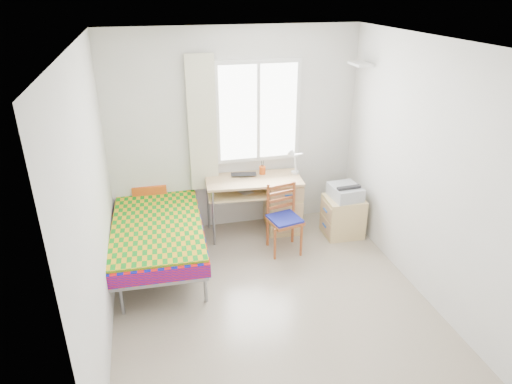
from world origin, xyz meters
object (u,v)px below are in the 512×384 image
(desk, at_px, (277,200))
(chair, at_px, (284,214))
(bed, at_px, (157,220))
(printer, at_px, (345,191))
(cabinet, at_px, (343,216))

(desk, relative_size, chair, 1.48)
(bed, relative_size, printer, 5.20)
(desk, bearing_deg, cabinet, -19.65)
(cabinet, bearing_deg, printer, 47.09)
(chair, bearing_deg, desk, 70.54)
(chair, relative_size, printer, 1.99)
(desk, bearing_deg, printer, -18.71)
(bed, distance_m, desk, 1.61)
(bed, relative_size, cabinet, 4.25)
(bed, xyz_separation_m, chair, (1.51, -0.24, 0.02))
(chair, relative_size, cabinet, 1.63)
(printer, bearing_deg, cabinet, -138.64)
(desk, xyz_separation_m, printer, (0.80, -0.35, 0.20))
(printer, bearing_deg, desk, 152.44)
(desk, bearing_deg, chair, -92.46)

